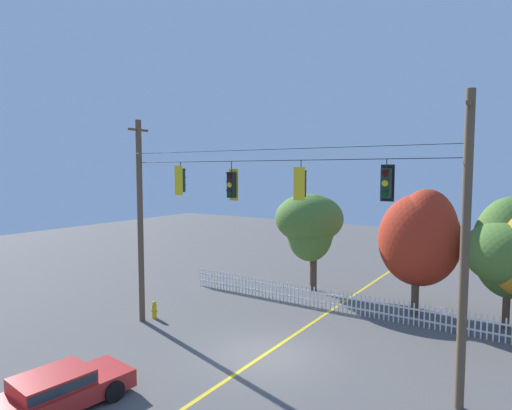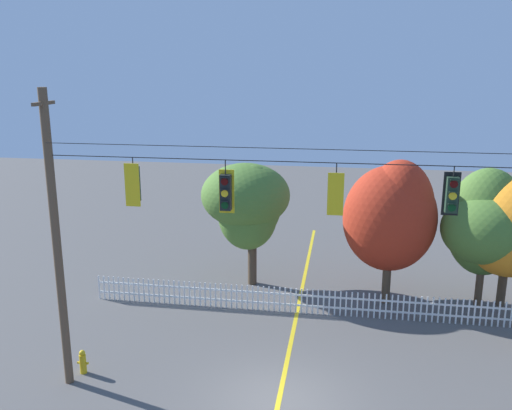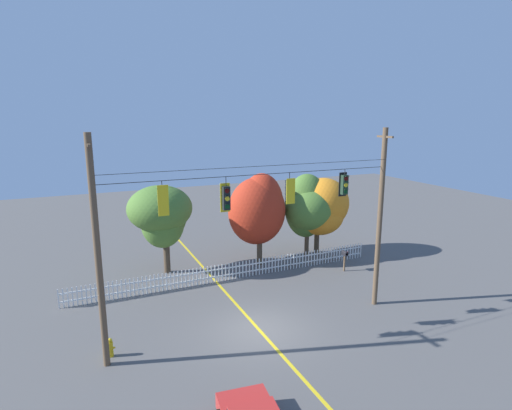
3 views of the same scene
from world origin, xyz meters
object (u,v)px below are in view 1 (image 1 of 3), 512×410
(autumn_maple_mid, at_px, (421,238))
(fire_hydrant, at_px, (154,310))
(parked_car, at_px, (56,391))
(traffic_signal_southbound_primary, at_px, (301,184))
(autumn_oak_far_east, at_px, (509,250))
(traffic_signal_northbound_secondary, at_px, (181,180))
(autumn_maple_near_fence, at_px, (310,224))
(traffic_signal_eastbound_side, at_px, (386,183))
(traffic_signal_westbound_side, at_px, (232,185))

(autumn_maple_mid, bearing_deg, fire_hydrant, -143.04)
(fire_hydrant, bearing_deg, parked_car, -63.79)
(traffic_signal_southbound_primary, xyz_separation_m, autumn_oak_far_east, (6.02, 8.21, -3.02))
(traffic_signal_northbound_secondary, distance_m, autumn_oak_far_east, 14.63)
(autumn_maple_near_fence, height_order, autumn_oak_far_east, autumn_oak_far_east)
(traffic_signal_eastbound_side, distance_m, autumn_oak_far_east, 9.26)
(traffic_signal_eastbound_side, distance_m, parked_car, 11.68)
(traffic_signal_westbound_side, bearing_deg, autumn_maple_mid, 57.47)
(traffic_signal_southbound_primary, relative_size, autumn_oak_far_east, 0.24)
(autumn_maple_mid, relative_size, parked_car, 1.39)
(autumn_maple_mid, xyz_separation_m, parked_car, (-6.81, -14.96, -3.14))
(traffic_signal_westbound_side, distance_m, autumn_oak_far_east, 12.55)
(autumn_maple_near_fence, bearing_deg, traffic_signal_northbound_secondary, -100.70)
(parked_car, distance_m, fire_hydrant, 8.01)
(traffic_signal_westbound_side, bearing_deg, traffic_signal_eastbound_side, -0.01)
(traffic_signal_northbound_secondary, bearing_deg, autumn_maple_mid, 46.29)
(autumn_maple_near_fence, distance_m, autumn_maple_mid, 6.33)
(traffic_signal_northbound_secondary, xyz_separation_m, traffic_signal_eastbound_side, (8.69, 0.02, 0.02))
(traffic_signal_westbound_side, bearing_deg, traffic_signal_southbound_primary, -0.37)
(traffic_signal_northbound_secondary, bearing_deg, fire_hydrant, 166.20)
(traffic_signal_northbound_secondary, relative_size, parked_car, 0.32)
(traffic_signal_westbound_side, xyz_separation_m, parked_car, (-1.49, -6.62, -5.85))
(traffic_signal_northbound_secondary, distance_m, traffic_signal_southbound_primary, 5.70)
(fire_hydrant, bearing_deg, traffic_signal_westbound_side, -6.33)
(traffic_signal_eastbound_side, bearing_deg, autumn_maple_mid, 94.79)
(autumn_oak_far_east, bearing_deg, traffic_signal_southbound_primary, -126.24)
(fire_hydrant, bearing_deg, traffic_signal_northbound_secondary, -13.80)
(autumn_oak_far_east, height_order, parked_car, autumn_oak_far_east)
(traffic_signal_eastbound_side, relative_size, autumn_oak_far_east, 0.23)
(traffic_signal_southbound_primary, bearing_deg, autumn_maple_mid, 74.65)
(traffic_signal_southbound_primary, bearing_deg, traffic_signal_westbound_side, 179.63)
(traffic_signal_eastbound_side, bearing_deg, fire_hydrant, 177.11)
(parked_car, height_order, fire_hydrant, parked_car)
(autumn_maple_near_fence, bearing_deg, traffic_signal_westbound_side, -83.71)
(autumn_oak_far_east, relative_size, fire_hydrant, 7.11)
(traffic_signal_northbound_secondary, xyz_separation_m, parked_car, (1.18, -6.60, -5.99))
(parked_car, bearing_deg, autumn_maple_mid, 65.54)
(traffic_signal_westbound_side, xyz_separation_m, autumn_maple_mid, (5.32, 8.34, -2.71))
(traffic_signal_westbound_side, distance_m, autumn_maple_mid, 10.25)
(autumn_maple_mid, height_order, fire_hydrant, autumn_maple_mid)
(traffic_signal_eastbound_side, height_order, parked_car, traffic_signal_eastbound_side)
(autumn_maple_mid, height_order, autumn_oak_far_east, autumn_maple_mid)
(traffic_signal_southbound_primary, height_order, parked_car, traffic_signal_southbound_primary)
(traffic_signal_southbound_primary, xyz_separation_m, autumn_maple_near_fence, (-4.01, 8.94, -2.61))
(parked_car, relative_size, fire_hydrant, 5.33)
(autumn_maple_near_fence, height_order, autumn_maple_mid, autumn_maple_mid)
(autumn_oak_far_east, bearing_deg, traffic_signal_westbound_side, -137.83)
(parked_car, xyz_separation_m, fire_hydrant, (-3.54, 7.18, -0.20))
(traffic_signal_northbound_secondary, distance_m, traffic_signal_westbound_side, 2.68)
(traffic_signal_southbound_primary, relative_size, parked_car, 0.32)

